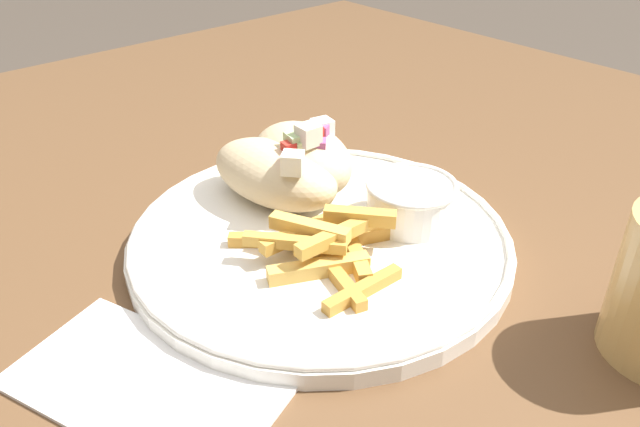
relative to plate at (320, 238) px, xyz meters
name	(u,v)px	position (x,y,z in m)	size (l,w,h in m)	color
table	(317,294)	(-0.03, 0.02, -0.09)	(1.22, 1.22, 0.77)	brown
napkin	(145,384)	(0.04, -0.18, -0.01)	(0.20, 0.15, 0.00)	white
plate	(320,238)	(0.00, 0.00, 0.00)	(0.32, 0.32, 0.02)	white
pita_sandwich_near	(275,173)	(-0.07, 0.01, 0.03)	(0.14, 0.09, 0.06)	beige
pita_sandwich_far	(302,158)	(-0.07, 0.04, 0.04)	(0.13, 0.10, 0.07)	beige
fries_pile	(329,246)	(0.03, -0.02, 0.02)	(0.14, 0.12, 0.03)	gold
sauce_ramekin	(411,199)	(0.03, 0.07, 0.02)	(0.08, 0.08, 0.04)	white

